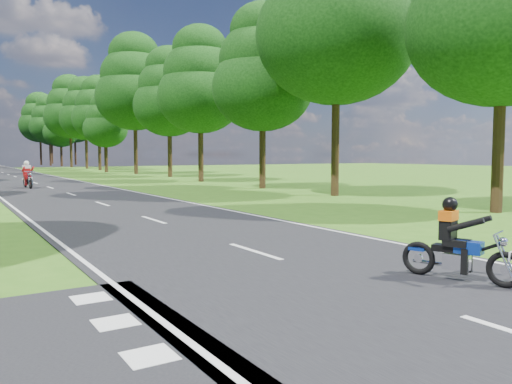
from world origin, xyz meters
TOP-DOWN VIEW (x-y plane):
  - ground at (0.00, 0.00)m, footprint 160.00×160.00m
  - main_road at (0.00, 50.00)m, footprint 7.00×140.00m
  - road_markings at (-0.14, 48.13)m, footprint 7.40×140.00m
  - treeline at (1.43, 60.06)m, footprint 40.00×115.35m
  - rider_near_blue at (1.53, -1.84)m, footprint 1.04×1.72m
  - rider_far_red at (-1.23, 26.30)m, footprint 0.77×2.04m

SIDE VIEW (x-z plane):
  - ground at x=0.00m, z-range 0.00..0.00m
  - main_road at x=0.00m, z-range 0.00..0.02m
  - road_markings at x=-0.14m, z-range 0.02..0.03m
  - rider_near_blue at x=1.53m, z-range 0.02..1.38m
  - rider_far_red at x=-1.23m, z-range 0.02..1.69m
  - treeline at x=1.43m, z-range 0.86..15.65m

